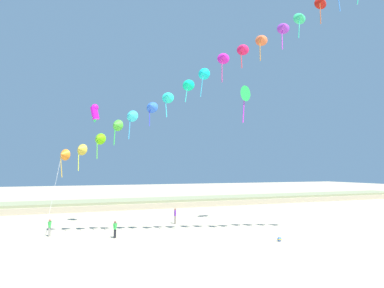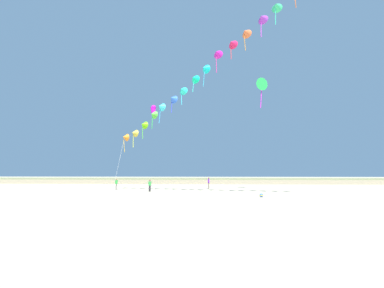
% 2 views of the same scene
% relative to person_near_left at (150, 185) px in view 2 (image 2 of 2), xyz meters
% --- Properties ---
extents(ground_plane, '(240.00, 240.00, 0.00)m').
position_rel_person_near_left_xyz_m(ground_plane, '(4.18, -15.09, -0.88)').
color(ground_plane, tan).
extents(dune_ridge, '(120.00, 8.01, 1.24)m').
position_rel_person_near_left_xyz_m(dune_ridge, '(4.18, 24.16, -0.26)').
color(dune_ridge, tan).
rests_on(dune_ridge, ground).
extents(person_near_left, '(0.48, 0.36, 1.52)m').
position_rel_person_near_left_xyz_m(person_near_left, '(0.00, 0.00, 0.00)').
color(person_near_left, black).
rests_on(person_near_left, ground).
extents(person_near_right, '(0.24, 0.61, 1.74)m').
position_rel_person_near_left_xyz_m(person_near_right, '(7.66, 5.64, 0.13)').
color(person_near_right, '#726656').
rests_on(person_near_right, ground).
extents(person_mid_center, '(0.35, 0.51, 1.58)m').
position_rel_person_near_left_xyz_m(person_mid_center, '(-5.47, 2.96, 0.03)').
color(person_mid_center, gray).
rests_on(person_mid_center, ground).
extents(kite_banner_string, '(27.47, 15.56, 24.12)m').
position_rel_person_near_left_xyz_m(kite_banner_string, '(8.15, -3.88, 14.61)').
color(kite_banner_string, orange).
extents(large_kite_low_lead, '(1.24, 1.09, 2.11)m').
position_rel_person_near_left_xyz_m(large_kite_low_lead, '(-1.22, 7.28, 11.54)').
color(large_kite_low_lead, '#E714D1').
extents(large_kite_mid_trail, '(1.95, 1.25, 4.38)m').
position_rel_person_near_left_xyz_m(large_kite_mid_trail, '(15.24, 3.08, 14.13)').
color(large_kite_mid_trail, green).
extents(beach_ball, '(0.36, 0.36, 0.36)m').
position_rel_person_near_left_xyz_m(beach_ball, '(12.85, -6.66, -0.70)').
color(beach_ball, blue).
rests_on(beach_ball, ground).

